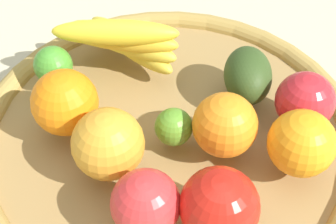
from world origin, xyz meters
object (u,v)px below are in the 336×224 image
at_px(avocado, 248,75).
at_px(lime_0, 174,127).
at_px(apple_0, 219,206).
at_px(apple_1, 146,204).
at_px(apple_2, 305,101).
at_px(orange_2, 302,143).
at_px(orange_0, 65,102).
at_px(banana_bunch, 121,39).
at_px(lime_1, 53,65).
at_px(orange_3, 225,125).
at_px(orange_1, 108,144).

bearing_deg(avocado, lime_0, -45.07).
bearing_deg(apple_0, apple_1, -90.34).
bearing_deg(lime_0, apple_2, 104.99).
bearing_deg(orange_2, orange_0, -98.39).
distance_m(orange_0, apple_2, 0.26).
bearing_deg(orange_2, banana_bunch, -126.25).
height_order(avocado, orange_0, orange_0).
distance_m(lime_1, apple_2, 0.30).
bearing_deg(apple_2, orange_2, -9.56).
bearing_deg(lime_1, lime_0, 60.49).
relative_size(avocado, lime_1, 1.75).
distance_m(orange_0, banana_bunch, 0.12).
height_order(orange_0, orange_2, orange_0).
relative_size(banana_bunch, apple_2, 2.37).
distance_m(orange_0, lime_1, 0.08).
height_order(banana_bunch, apple_2, banana_bunch).
relative_size(orange_3, apple_2, 1.05).
xyz_separation_m(apple_0, lime_1, (-0.19, -0.20, -0.01)).
xyz_separation_m(orange_1, apple_1, (0.06, 0.04, -0.00)).
xyz_separation_m(lime_1, apple_2, (0.05, 0.29, 0.01)).
bearing_deg(orange_3, orange_1, -72.59).
distance_m(lime_0, apple_2, 0.15).
distance_m(apple_0, orange_0, 0.21).
relative_size(apple_0, orange_1, 0.99).
xyz_separation_m(orange_1, orange_3, (-0.04, 0.12, -0.00)).
distance_m(banana_bunch, lime_1, 0.09).
relative_size(lime_0, orange_2, 0.60).
xyz_separation_m(banana_bunch, orange_3, (0.13, 0.13, -0.00)).
distance_m(avocado, apple_2, 0.07).
relative_size(banana_bunch, apple_1, 2.37).
distance_m(avocado, lime_1, 0.23).
bearing_deg(orange_3, lime_1, -113.94).
bearing_deg(orange_2, orange_3, -103.95).
xyz_separation_m(avocado, apple_2, (0.04, 0.06, 0.01)).
bearing_deg(orange_0, apple_2, 95.61).
bearing_deg(banana_bunch, apple_0, 27.71).
xyz_separation_m(orange_0, orange_2, (0.04, 0.25, -0.00)).
bearing_deg(lime_1, orange_2, 68.67).
bearing_deg(banana_bunch, orange_3, 44.21).
relative_size(avocado, orange_3, 1.19).
height_order(lime_0, apple_1, apple_1).
distance_m(avocado, orange_3, 0.09).
bearing_deg(banana_bunch, orange_1, 3.39).
distance_m(avocado, orange_0, 0.21).
height_order(avocado, orange_3, orange_3).
bearing_deg(orange_1, apple_1, 34.89).
bearing_deg(avocado, banana_bunch, -105.99).
bearing_deg(apple_1, orange_3, 144.28).
bearing_deg(orange_3, apple_2, 116.27).
relative_size(orange_0, orange_3, 1.06).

